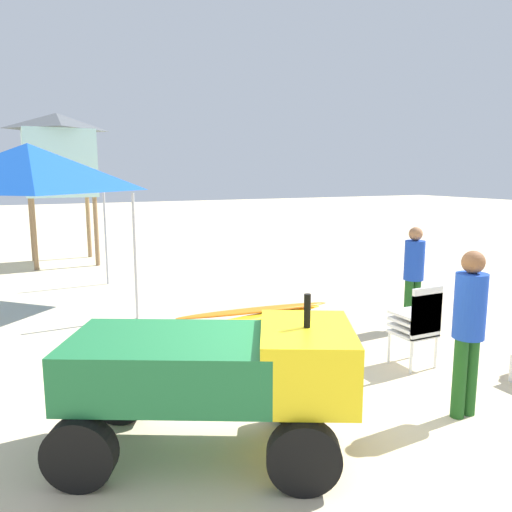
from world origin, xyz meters
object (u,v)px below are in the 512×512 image
at_px(lifeguard_near_left, 414,271).
at_px(lifeguard_tower, 59,155).
at_px(popup_canopy, 29,168).
at_px(lifeguard_near_center, 469,322).
at_px(stacked_plastic_chairs, 419,320).
at_px(surfboard_pile, 259,320).
at_px(utility_cart, 216,372).

height_order(lifeguard_near_left, lifeguard_tower, lifeguard_tower).
distance_m(popup_canopy, lifeguard_tower, 4.94).
distance_m(lifeguard_near_left, lifeguard_near_center, 3.04).
distance_m(stacked_plastic_chairs, popup_canopy, 7.19).
distance_m(surfboard_pile, lifeguard_tower, 8.77).
height_order(lifeguard_near_center, lifeguard_tower, lifeguard_tower).
bearing_deg(lifeguard_near_center, lifeguard_tower, 104.41).
xyz_separation_m(surfboard_pile, popup_canopy, (-3.13, 3.16, 2.43)).
distance_m(utility_cart, lifeguard_near_center, 2.65).
xyz_separation_m(utility_cart, popup_canopy, (-1.23, 6.13, 1.84)).
bearing_deg(lifeguard_near_left, lifeguard_tower, 117.35).
bearing_deg(utility_cart, lifeguard_near_center, -10.09).
relative_size(utility_cart, popup_canopy, 0.90).
xyz_separation_m(utility_cart, lifeguard_tower, (-0.34, 10.97, 2.24)).
distance_m(utility_cart, lifeguard_tower, 11.20).
bearing_deg(lifeguard_near_center, popup_canopy, 120.21).
xyz_separation_m(lifeguard_near_center, popup_canopy, (-3.84, 6.59, 1.61)).
bearing_deg(lifeguard_near_center, lifeguard_near_left, 57.03).
xyz_separation_m(lifeguard_near_left, lifeguard_near_center, (-1.65, -2.55, 0.06)).
bearing_deg(lifeguard_tower, lifeguard_near_center, -75.59).
relative_size(utility_cart, lifeguard_near_center, 1.59).
distance_m(lifeguard_near_center, popup_canopy, 7.79).
distance_m(surfboard_pile, lifeguard_near_center, 3.60).
height_order(stacked_plastic_chairs, lifeguard_near_left, lifeguard_near_left).
bearing_deg(surfboard_pile, utility_cart, -122.52).
relative_size(lifeguard_near_left, lifeguard_tower, 0.41).
distance_m(stacked_plastic_chairs, lifeguard_near_center, 1.36).
bearing_deg(lifeguard_near_center, utility_cart, 169.91).
bearing_deg(surfboard_pile, stacked_plastic_chairs, -61.25).
bearing_deg(surfboard_pile, popup_canopy, 134.69).
height_order(surfboard_pile, lifeguard_near_left, lifeguard_near_left).
bearing_deg(utility_cart, surfboard_pile, 57.48).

